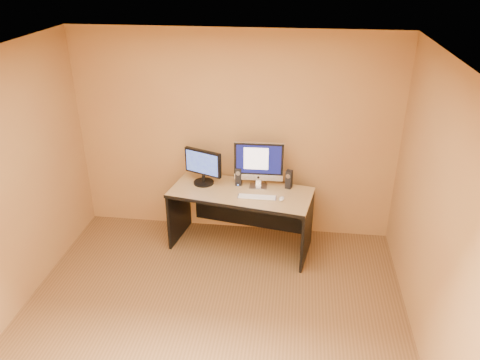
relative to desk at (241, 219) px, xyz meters
The scene contains 12 objects.
floor 1.59m from the desk, 95.11° to the right, with size 4.00×4.00×0.00m, color brown.
walls 1.79m from the desk, 95.11° to the right, with size 4.00×4.00×2.60m, color #A07740, non-canonical shape.
ceiling 2.70m from the desk, 95.11° to the right, with size 4.00×4.00×0.00m, color white.
desk is the anchor object (origin of this frame).
imac 0.72m from the desk, 38.82° to the left, with size 0.60×0.22×0.58m, color silver, non-canonical shape.
second_monitor 0.79m from the desk, 161.87° to the left, with size 0.50×0.25×0.44m, color black, non-canonical shape.
speaker_left 0.53m from the desk, 105.44° to the left, with size 0.07×0.08×0.23m, color black, non-canonical shape.
speaker_right 0.77m from the desk, 16.35° to the left, with size 0.07×0.08×0.23m, color black, non-canonical shape.
keyboard 0.47m from the desk, 33.49° to the right, with size 0.45×0.12×0.02m, color silver.
mouse 0.66m from the desk, 17.28° to the right, with size 0.06×0.11×0.04m, color silver.
cable_a 0.56m from the desk, 50.27° to the left, with size 0.01×0.01×0.23m, color black.
cable_b 0.53m from the desk, 60.02° to the left, with size 0.01×0.01×0.19m, color black.
Camera 1 is at (0.76, -3.38, 3.37)m, focal length 35.00 mm.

